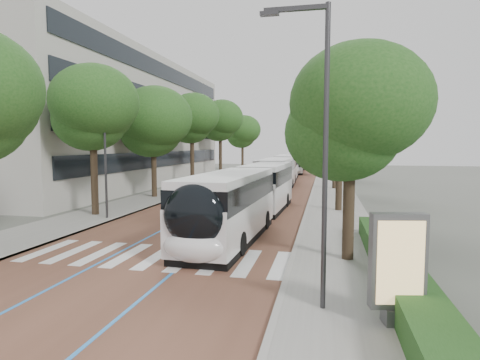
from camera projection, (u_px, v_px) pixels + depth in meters
The scene contains 22 objects.
ground at pixel (141, 264), 15.20m from camera, with size 160.00×160.00×0.00m, color #51544C.
road at pixel (274, 178), 54.16m from camera, with size 11.00×140.00×0.02m, color brown.
sidewalk_left at pixel (221, 177), 55.73m from camera, with size 4.00×140.00×0.12m, color gray.
sidewalk_right at pixel (331, 179), 52.59m from camera, with size 4.00×140.00×0.12m, color gray.
kerb_left at pixel (234, 177), 55.33m from camera, with size 0.20×140.00×0.14m, color gray.
kerb_right at pixel (316, 179), 52.98m from camera, with size 0.20×140.00×0.14m, color gray.
zebra_crossing at pixel (156, 257), 16.13m from camera, with size 10.55×3.60×0.01m.
lane_line_left at pixel (262, 178), 54.49m from camera, with size 0.12×126.00×0.01m, color #2A7DD2.
lane_line_right at pixel (286, 178), 53.82m from camera, with size 0.12×126.00×0.01m, color #2A7DD2.
office_building at pixel (93, 123), 45.94m from camera, with size 18.11×40.00×14.00m.
hedge at pixel (394, 266), 13.25m from camera, with size 1.20×14.00×0.80m, color #1E4417.
streetlight_near at pixel (319, 133), 10.48m from camera, with size 1.82×0.20×8.00m.
streetlight_far at pixel (324, 141), 34.83m from camera, with size 1.82×0.20×8.00m.
lamp_post_left at pixel (105, 152), 23.91m from camera, with size 0.14×0.14×8.00m, color #323235.
trees_left at pixel (184, 124), 41.00m from camera, with size 6.19×60.79×10.10m.
trees_right at pixel (337, 127), 35.03m from camera, with size 5.87×47.43×9.42m.
lead_bus at pixel (248, 197), 22.40m from camera, with size 3.28×18.48×3.20m.
bus_queued_0 at pixel (276, 175), 38.06m from camera, with size 2.61×12.41×3.20m.
bus_queued_1 at pixel (287, 168), 51.21m from camera, with size 2.89×12.47×3.20m.
bus_queued_2 at pixel (295, 163), 64.61m from camera, with size 3.15×12.51×3.20m.
bus_queued_3 at pixel (301, 160), 76.79m from camera, with size 3.26×12.53×3.20m.
ad_panel at pixel (398, 266), 9.75m from camera, with size 1.37×0.62×2.75m.
Camera 1 is at (6.82, -13.74, 4.51)m, focal length 30.00 mm.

